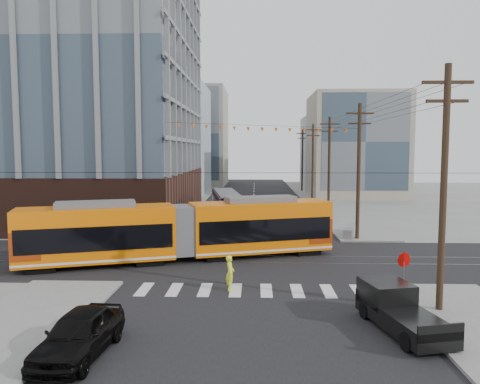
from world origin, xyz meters
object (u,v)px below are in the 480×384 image
(city_bus, at_px, (227,206))
(black_sedan, at_px, (79,334))
(streetcar, at_px, (182,231))
(pickup_truck, at_px, (403,312))

(city_bus, height_order, black_sedan, city_bus)
(city_bus, relative_size, black_sedan, 2.31)
(black_sedan, bearing_deg, streetcar, 89.48)
(pickup_truck, height_order, black_sedan, pickup_truck)
(streetcar, relative_size, city_bus, 1.85)
(pickup_truck, relative_size, black_sedan, 1.04)
(city_bus, distance_m, pickup_truck, 30.25)
(pickup_truck, distance_m, black_sedan, 12.40)
(streetcar, xyz_separation_m, black_sedan, (-1.41, -14.56, -1.16))
(streetcar, distance_m, black_sedan, 14.67)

